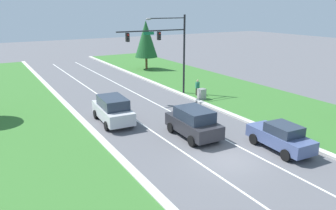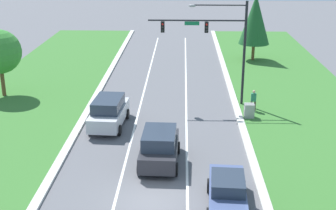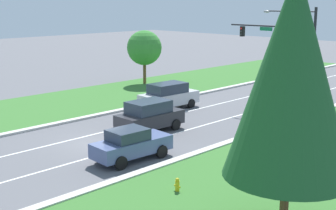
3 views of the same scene
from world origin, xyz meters
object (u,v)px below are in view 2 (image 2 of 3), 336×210
(charcoal_suv, at_px, (159,147))
(utility_cabinet, at_px, (249,111))
(silver_suv, at_px, (109,112))
(conifer_near_right_tree, at_px, (255,19))
(pedestrian, at_px, (253,100))
(slate_blue_sedan, at_px, (227,191))
(traffic_signal_mast, at_px, (218,37))

(charcoal_suv, xyz_separation_m, utility_cabinet, (6.13, 7.46, -0.51))
(charcoal_suv, bearing_deg, silver_suv, 125.68)
(utility_cabinet, bearing_deg, conifer_near_right_tree, 81.28)
(utility_cabinet, xyz_separation_m, conifer_near_right_tree, (2.64, 17.21, 3.84))
(utility_cabinet, height_order, conifer_near_right_tree, conifer_near_right_tree)
(pedestrian, bearing_deg, silver_suv, 22.05)
(silver_suv, relative_size, utility_cabinet, 4.58)
(utility_cabinet, xyz_separation_m, pedestrian, (0.48, 1.41, 0.38))
(slate_blue_sedan, bearing_deg, pedestrian, 80.32)
(traffic_signal_mast, relative_size, conifer_near_right_tree, 1.15)
(traffic_signal_mast, relative_size, pedestrian, 4.76)
(traffic_signal_mast, xyz_separation_m, utility_cabinet, (2.26, -2.94, -4.79))
(slate_blue_sedan, height_order, pedestrian, slate_blue_sedan)
(pedestrian, bearing_deg, charcoal_suv, 57.92)
(silver_suv, distance_m, utility_cabinet, 10.10)
(conifer_near_right_tree, bearing_deg, pedestrian, -97.77)
(traffic_signal_mast, bearing_deg, silver_suv, -147.99)
(utility_cabinet, distance_m, pedestrian, 1.54)
(charcoal_suv, height_order, silver_suv, silver_suv)
(silver_suv, bearing_deg, conifer_near_right_tree, 60.03)
(charcoal_suv, distance_m, pedestrian, 11.06)
(charcoal_suv, height_order, conifer_near_right_tree, conifer_near_right_tree)
(utility_cabinet, bearing_deg, pedestrian, 71.09)
(traffic_signal_mast, xyz_separation_m, silver_suv, (-7.65, -4.78, -4.27))
(pedestrian, bearing_deg, utility_cabinet, 75.74)
(conifer_near_right_tree, bearing_deg, silver_suv, -123.37)
(pedestrian, distance_m, conifer_near_right_tree, 16.32)
(slate_blue_sedan, xyz_separation_m, charcoal_suv, (-3.49, 4.62, 0.17))
(silver_suv, distance_m, pedestrian, 10.89)
(traffic_signal_mast, bearing_deg, utility_cabinet, -52.44)
(silver_suv, bearing_deg, charcoal_suv, -52.63)
(slate_blue_sedan, distance_m, conifer_near_right_tree, 29.97)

